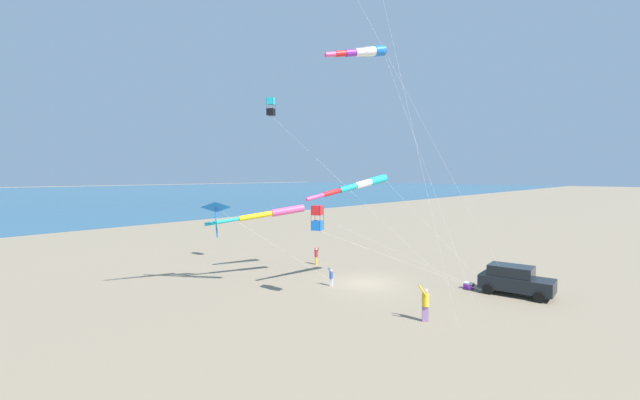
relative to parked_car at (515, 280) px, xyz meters
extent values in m
plane|color=gray|center=(8.66, 3.92, -0.95)|extent=(600.00, 600.00, 0.00)
cube|color=black|center=(-0.10, -0.01, -0.20)|extent=(4.44, 2.20, 0.84)
cube|color=black|center=(0.24, 0.02, 0.56)|extent=(2.71, 1.84, 0.68)
cylinder|color=black|center=(-1.48, -1.05, -0.62)|extent=(0.68, 0.27, 0.66)
cylinder|color=black|center=(-1.63, 0.79, -0.62)|extent=(0.68, 0.27, 0.66)
cylinder|color=black|center=(1.43, -0.81, -0.62)|extent=(0.68, 0.27, 0.66)
cylinder|color=black|center=(1.28, 1.03, -0.62)|extent=(0.68, 0.27, 0.66)
cube|color=purple|center=(2.70, 0.63, -0.77)|extent=(0.60, 0.40, 0.36)
cube|color=white|center=(2.70, 0.63, -0.56)|extent=(0.62, 0.42, 0.06)
cube|color=#8E6B9E|center=(1.93, 8.19, -0.55)|extent=(0.35, 0.31, 0.81)
cylinder|color=gold|center=(1.93, 8.19, 0.19)|extent=(0.52, 0.52, 0.67)
sphere|color=tan|center=(1.93, 8.19, 0.65)|extent=(0.25, 0.25, 0.25)
cylinder|color=gold|center=(1.97, 8.42, 0.70)|extent=(0.39, 0.32, 0.51)
cylinder|color=gold|center=(2.17, 8.15, 0.70)|extent=(0.39, 0.32, 0.51)
cube|color=gold|center=(15.37, 1.96, -0.63)|extent=(0.27, 0.25, 0.64)
cylinder|color=#B72833|center=(15.37, 1.96, -0.05)|extent=(0.41, 0.41, 0.53)
sphere|color=beige|center=(15.37, 1.96, 0.31)|extent=(0.20, 0.20, 0.20)
cylinder|color=#B72833|center=(15.19, 1.93, 0.34)|extent=(0.30, 0.26, 0.40)
cylinder|color=#B72833|center=(15.35, 2.14, 0.34)|extent=(0.30, 0.26, 0.40)
cube|color=silver|center=(9.98, 6.30, -0.68)|extent=(0.23, 0.17, 0.54)
cylinder|color=#335199|center=(9.98, 6.30, -0.19)|extent=(0.32, 0.32, 0.45)
sphere|color=beige|center=(9.98, 6.30, 0.12)|extent=(0.17, 0.17, 0.17)
cylinder|color=#335199|center=(10.05, 6.44, 0.15)|extent=(0.28, 0.16, 0.34)
cylinder|color=#335199|center=(10.12, 6.23, 0.15)|extent=(0.28, 0.16, 0.34)
pyramid|color=blue|center=(16.20, 11.28, 4.51)|extent=(1.64, 1.72, 0.71)
cylinder|color=black|center=(16.16, 11.31, 4.43)|extent=(0.87, 0.72, 0.80)
cylinder|color=blue|center=(16.15, 11.33, 4.03)|extent=(0.16, 0.18, 0.68)
cylinder|color=#1EB7C6|center=(16.12, 11.33, 3.36)|extent=(0.16, 0.18, 0.68)
cylinder|color=blue|center=(16.11, 11.29, 2.68)|extent=(0.11, 0.17, 0.68)
cylinder|color=white|center=(13.83, 8.12, 1.72)|extent=(4.66, 6.40, 5.34)
cylinder|color=white|center=(2.90, 5.51, 8.37)|extent=(5.18, 12.32, 18.64)
cube|color=red|center=(8.49, 9.33, 4.55)|extent=(0.73, 0.73, 0.57)
cube|color=blue|center=(8.49, 9.33, 3.64)|extent=(0.73, 0.73, 0.57)
cylinder|color=black|center=(8.66, 9.70, 4.09)|extent=(0.02, 0.02, 1.49)
cylinder|color=black|center=(8.13, 9.50, 4.09)|extent=(0.02, 0.02, 1.49)
cylinder|color=black|center=(8.86, 9.16, 4.09)|extent=(0.02, 0.02, 1.49)
cylinder|color=black|center=(8.32, 8.96, 4.09)|extent=(0.02, 0.02, 1.49)
cylinder|color=white|center=(4.92, 5.04, 1.20)|extent=(7.15, 8.59, 4.31)
cylinder|color=white|center=(1.97, 8.89, 7.31)|extent=(3.23, 2.29, 16.52)
cube|color=#1EB7C6|center=(16.33, 6.10, 12.38)|extent=(0.71, 0.71, 0.53)
cube|color=black|center=(16.33, 6.10, 11.53)|extent=(0.71, 0.71, 0.53)
cylinder|color=black|center=(16.45, 6.45, 11.96)|extent=(0.02, 0.02, 1.38)
cylinder|color=black|center=(15.98, 6.22, 11.96)|extent=(0.02, 0.02, 1.38)
cylinder|color=black|center=(16.68, 5.97, 11.96)|extent=(0.02, 0.02, 1.38)
cylinder|color=black|center=(16.21, 5.74, 11.96)|extent=(0.02, 0.02, 1.38)
cylinder|color=white|center=(9.89, 3.68, 5.16)|extent=(12.90, 4.84, 12.22)
cylinder|color=blue|center=(7.45, 4.43, 14.79)|extent=(0.96, 1.02, 0.78)
cylinder|color=white|center=(7.76, 5.05, 14.67)|extent=(0.88, 0.98, 0.70)
cylinder|color=white|center=(8.07, 5.68, 14.55)|extent=(0.81, 0.93, 0.63)
cylinder|color=purple|center=(8.38, 6.30, 14.43)|extent=(0.74, 0.89, 0.56)
cylinder|color=red|center=(8.69, 6.93, 14.31)|extent=(0.67, 0.85, 0.49)
cylinder|color=#EF4C93|center=(8.99, 7.55, 14.19)|extent=(0.60, 0.80, 0.41)
cylinder|color=white|center=(4.46, 3.38, 6.87)|extent=(5.68, 1.47, 15.64)
cylinder|color=#1EB7C6|center=(8.30, 3.22, 6.32)|extent=(0.91, 1.50, 0.80)
cylinder|color=white|center=(8.65, 4.46, 6.05)|extent=(0.83, 1.46, 0.73)
cylinder|color=#1EB7C6|center=(9.01, 5.71, 5.78)|extent=(0.75, 1.43, 0.65)
cylinder|color=red|center=(9.36, 6.95, 5.52)|extent=(0.68, 1.39, 0.58)
cylinder|color=#EF4C93|center=(9.71, 8.19, 5.25)|extent=(0.60, 1.36, 0.51)
cylinder|color=white|center=(4.72, 1.47, 2.68)|extent=(6.82, 2.26, 7.27)
cylinder|color=#EF4C93|center=(13.99, 6.53, 4.04)|extent=(1.60, 2.44, 0.85)
cylinder|color=yellow|center=(15.09, 8.67, 3.72)|extent=(1.46, 2.35, 0.70)
cylinder|color=#1EB7C6|center=(16.18, 10.80, 3.40)|extent=(1.32, 2.27, 0.56)
cylinder|color=white|center=(7.65, 2.98, 1.56)|extent=(11.60, 4.99, 5.02)
camera|label=1|loc=(-8.02, 27.39, 6.67)|focal=23.04mm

